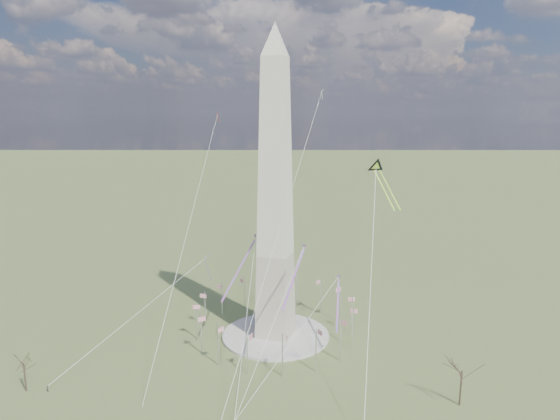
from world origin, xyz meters
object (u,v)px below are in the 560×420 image
(washington_monument, at_px, (275,196))
(kite_delta_black, at_px, (378,169))
(tree_near, at_px, (462,369))
(person_west, at_px, (48,389))

(washington_monument, bearing_deg, kite_delta_black, 25.28)
(tree_near, xyz_separation_m, kite_delta_black, (-27.57, 38.02, 45.83))
(person_west, bearing_deg, tree_near, -166.04)
(washington_monument, xyz_separation_m, person_west, (-48.13, -50.99, -47.16))
(washington_monument, height_order, kite_delta_black, washington_monument)
(tree_near, xyz_separation_m, person_west, (-105.94, -27.26, -9.38))
(tree_near, height_order, kite_delta_black, kite_delta_black)
(person_west, distance_m, kite_delta_black, 115.98)
(tree_near, relative_size, kite_delta_black, 0.84)
(tree_near, distance_m, person_west, 109.79)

